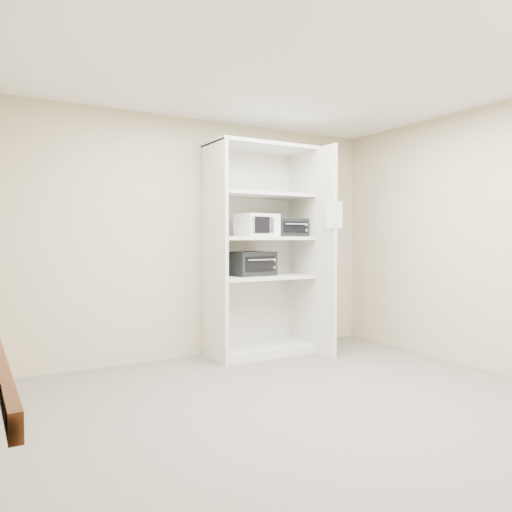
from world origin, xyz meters
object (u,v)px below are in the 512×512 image
microwave (257,225)px  toaster_oven_lower (251,264)px  shelving_unit (264,257)px  toaster_oven_upper (289,228)px

microwave → toaster_oven_lower: (-0.03, 0.09, -0.44)m
shelving_unit → microwave: bearing=-160.2°
microwave → toaster_oven_upper: 0.45m
shelving_unit → toaster_oven_lower: bearing=164.8°
microwave → toaster_oven_upper: (0.45, 0.01, -0.02)m
shelving_unit → microwave: size_ratio=5.64×
shelving_unit → toaster_oven_upper: (0.33, -0.03, 0.35)m
shelving_unit → toaster_oven_upper: bearing=-5.9°
microwave → toaster_oven_upper: microwave is taller
toaster_oven_lower → toaster_oven_upper: bearing=-15.6°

